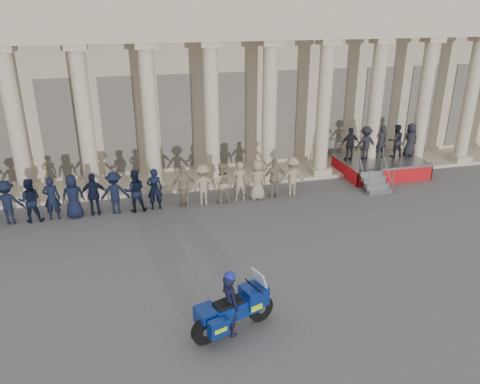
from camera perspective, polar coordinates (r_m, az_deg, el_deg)
name	(u,v)px	position (r m, az deg, el deg)	size (l,w,h in m)	color
ground	(224,284)	(14.08, -2.00, -11.18)	(90.00, 90.00, 0.00)	#4A4A4D
building	(163,67)	(26.58, -9.34, 14.86)	(40.00, 12.50, 9.00)	tan
officer_rank	(83,196)	(18.93, -18.62, -0.41)	(18.24, 0.65, 1.71)	black
reviewing_stand	(380,149)	(23.34, 16.75, 5.01)	(4.05, 3.78, 2.36)	gray
motorcycle	(234,309)	(11.98, -0.69, -14.05)	(2.28, 1.30, 1.52)	black
rider	(230,303)	(11.79, -1.24, -13.37)	(0.58, 0.71, 1.77)	black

